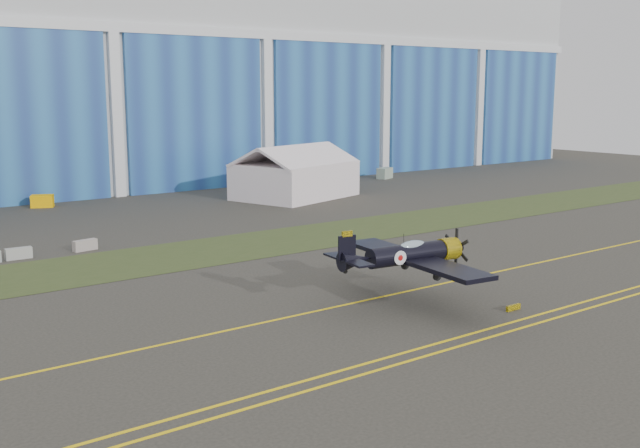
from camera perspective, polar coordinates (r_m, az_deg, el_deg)
ground at (r=44.09m, az=-17.46°, el=-7.64°), size 260.00×260.00×0.00m
grass_median at (r=57.06m, az=-22.19°, el=-3.88°), size 260.00×10.00×0.02m
taxiway_centreline at (r=39.62m, az=-15.00°, el=-9.53°), size 200.00×0.20×0.02m
edge_line_near at (r=31.58m, az=-8.32°, el=-14.49°), size 80.00×0.20×0.02m
edge_line_far at (r=32.39m, az=-9.19°, el=-13.86°), size 80.00×0.20×0.02m
guard_board_right at (r=46.93m, az=14.51°, el=-6.18°), size 1.20×0.15×0.35m
warbird at (r=46.53m, az=6.66°, el=-2.30°), size 11.80×13.65×3.70m
tent at (r=92.35m, az=-1.91°, el=4.05°), size 16.50×14.00×6.55m
tug at (r=90.56m, az=-20.40°, el=1.65°), size 2.81×2.36×1.40m
gse_box at (r=112.88m, az=4.95°, el=3.88°), size 3.02×2.29×1.61m
barrier_b at (r=63.51m, az=-21.98°, el=-2.09°), size 2.02×0.65×0.90m
barrier_c at (r=64.98m, az=-17.47°, el=-1.55°), size 2.07×0.91×0.90m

